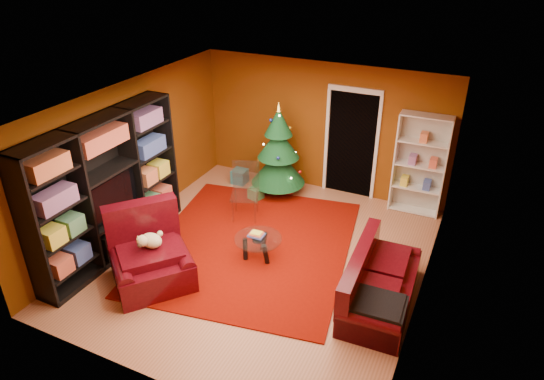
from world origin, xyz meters
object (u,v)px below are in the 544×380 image
at_px(media_unit, 107,189).
at_px(coffee_table, 258,248).
at_px(rug, 251,245).
at_px(acrylic_chair, 245,195).
at_px(dog, 151,241).
at_px(sofa, 382,279).
at_px(gift_box_green, 256,194).
at_px(armchair, 151,256).
at_px(christmas_tree, 278,150).
at_px(gift_box_teal, 240,176).
at_px(gift_box_red, 288,188).
at_px(white_bookshelf, 420,165).

height_order(media_unit, coffee_table, media_unit).
height_order(rug, acrylic_chair, acrylic_chair).
xyz_separation_m(dog, sofa, (3.23, 0.94, -0.30)).
bearing_deg(sofa, acrylic_chair, 64.17).
bearing_deg(sofa, coffee_table, 81.88).
xyz_separation_m(gift_box_green, armchair, (-0.24, -2.96, 0.35)).
xyz_separation_m(christmas_tree, acrylic_chair, (-0.13, -1.18, -0.45)).
height_order(armchair, coffee_table, armchair).
height_order(rug, armchair, armchair).
bearing_deg(christmas_tree, media_unit, -118.03).
bearing_deg(acrylic_chair, gift_box_green, 80.37).
distance_m(gift_box_green, armchair, 2.99).
distance_m(gift_box_teal, armchair, 3.49).
xyz_separation_m(coffee_table, acrylic_chair, (-0.78, 1.02, 0.28)).
xyz_separation_m(rug, acrylic_chair, (-0.51, 0.75, 0.47)).
bearing_deg(gift_box_red, christmas_tree, -161.91).
relative_size(gift_box_teal, acrylic_chair, 0.31).
bearing_deg(white_bookshelf, christmas_tree, -171.77).
height_order(media_unit, gift_box_red, media_unit).
distance_m(rug, media_unit, 2.50).
bearing_deg(armchair, white_bookshelf, 0.54).
xyz_separation_m(gift_box_teal, gift_box_red, (1.10, 0.02, -0.04)).
relative_size(sofa, acrylic_chair, 1.96).
xyz_separation_m(armchair, coffee_table, (1.17, 1.21, -0.27)).
bearing_deg(acrylic_chair, sofa, -44.74).
distance_m(media_unit, white_bookshelf, 5.43).
relative_size(christmas_tree, gift_box_red, 8.86).
bearing_deg(dog, sofa, -33.83).
relative_size(gift_box_teal, gift_box_red, 1.37).
bearing_deg(christmas_tree, acrylic_chair, -96.04).
relative_size(christmas_tree, armchair, 1.60).
bearing_deg(gift_box_teal, gift_box_green, -38.00).
bearing_deg(media_unit, sofa, 7.70).
xyz_separation_m(christmas_tree, sofa, (2.71, -2.41, -0.53)).
height_order(armchair, acrylic_chair, acrylic_chair).
relative_size(christmas_tree, coffee_table, 2.51).
bearing_deg(gift_box_green, media_unit, -117.39).
distance_m(gift_box_green, gift_box_red, 0.69).
xyz_separation_m(media_unit, dog, (1.06, -0.36, -0.45)).
bearing_deg(gift_box_red, gift_box_green, -132.06).
bearing_deg(acrylic_chair, coffee_table, -73.96).
relative_size(armchair, sofa, 0.64).
xyz_separation_m(gift_box_green, acrylic_chair, (0.15, -0.73, 0.36)).
distance_m(christmas_tree, gift_box_teal, 1.20).
bearing_deg(white_bookshelf, gift_box_green, -164.13).
distance_m(media_unit, sofa, 4.40).
distance_m(rug, coffee_table, 0.43).
bearing_deg(sofa, white_bookshelf, -1.07).
bearing_deg(sofa, rug, 76.02).
distance_m(gift_box_green, white_bookshelf, 3.16).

